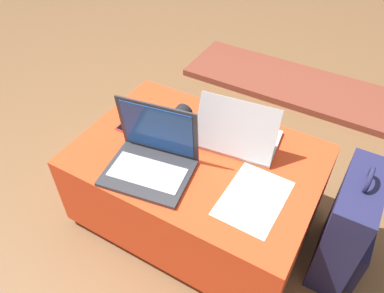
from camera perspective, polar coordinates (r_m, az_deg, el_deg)
The scene contains 9 objects.
ground_plane at distance 1.84m, azimuth 0.72°, elevation -10.47°, with size 14.00×14.00×0.00m, color brown.
ottoman at distance 1.68m, azimuth 0.78°, elevation -6.22°, with size 0.99×0.68×0.42m.
laptop_near at distance 1.44m, azimuth -6.19°, elevation -1.70°, with size 0.36×0.30×0.26m.
laptop_far at distance 1.55m, azimuth 7.02°, elevation 1.71°, with size 0.35×0.27×0.23m.
cell_phone at distance 1.65m, azimuth -9.05°, elevation 2.54°, with size 0.14×0.07×0.01m.
backpack at distance 1.63m, azimuth 22.65°, elevation -11.48°, with size 0.18×0.36×0.57m.
paper_sheet at distance 1.39m, azimuth 9.37°, elevation -7.78°, with size 0.22×0.30×0.00m.
wrist_brace at distance 1.61m, azimuth -2.61°, elevation 3.64°, with size 0.11×0.19×0.08m.
fireplace_hearth at distance 2.72m, azimuth 14.35°, elevation 9.37°, with size 1.40×0.50×0.04m.
Camera 1 is at (0.53, -0.95, 1.48)m, focal length 35.00 mm.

